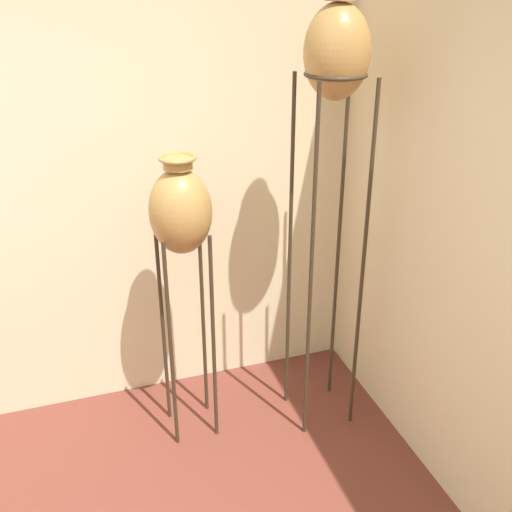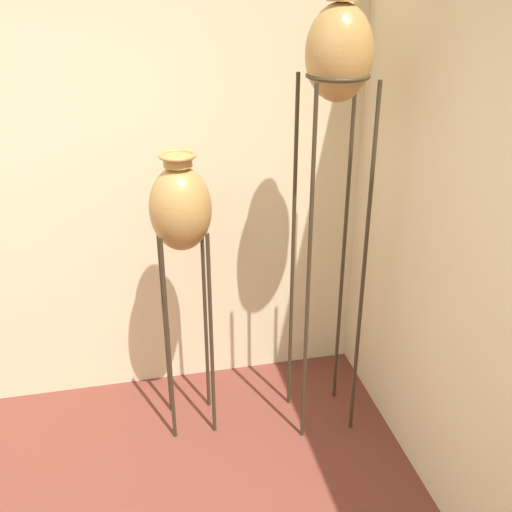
# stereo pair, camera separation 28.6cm
# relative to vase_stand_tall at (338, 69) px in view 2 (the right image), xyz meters

# --- Properties ---
(wall_back) EXTENTS (7.88, 0.06, 2.70)m
(wall_back) POSITION_rel_vase_stand_tall_xyz_m (-1.58, 0.57, -0.57)
(wall_back) COLOR beige
(wall_back) RESTS_ON ground_plane
(vase_stand_tall) EXTENTS (0.30, 0.30, 2.27)m
(vase_stand_tall) POSITION_rel_vase_stand_tall_xyz_m (0.00, 0.00, 0.00)
(vase_stand_tall) COLOR #382D1E
(vase_stand_tall) RESTS_ON ground_plane
(vase_stand_medium) EXTENTS (0.30, 0.30, 1.56)m
(vase_stand_medium) POSITION_rel_vase_stand_tall_xyz_m (-0.72, 0.11, -0.66)
(vase_stand_medium) COLOR #382D1E
(vase_stand_medium) RESTS_ON ground_plane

